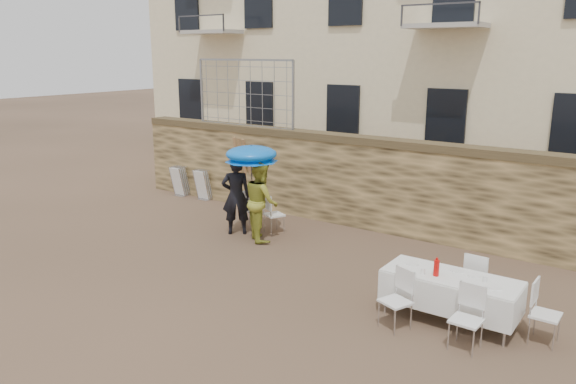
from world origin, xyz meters
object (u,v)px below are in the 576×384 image
Objects in this scene: umbrella at (251,157)px; chair_stack_left at (183,180)px; couple_chair_right at (274,213)px; table_chair_back at (478,279)px; soda_bottle at (436,268)px; table_chair_front_right at (466,319)px; table_chair_front_left at (396,300)px; chair_stack_right at (205,184)px; couple_chair_left at (251,209)px; man_suit at (236,196)px; woman_dress at (261,201)px; table_chair_side at (546,313)px; banquet_table at (451,278)px.

umbrella is 2.17× the size of chair_stack_left.
table_chair_back is at bearing -168.07° from couple_chair_right.
table_chair_back reaches higher than chair_stack_left.
table_chair_front_right is (0.70, -0.60, -0.43)m from soda_bottle.
table_chair_front_left is at bearing -26.42° from umbrella.
soda_bottle is 0.28× the size of chair_stack_left.
table_chair_back is at bearing -16.63° from chair_stack_right.
table_chair_front_left is at bearing 149.59° from couple_chair_left.
couple_chair_right is at bearing 169.58° from table_chair_front_left.
table_chair_front_left is 8.93m from chair_stack_right.
table_chair_front_right is (5.48, -2.78, 0.00)m from couple_chair_right.
couple_chair_right is at bearing 178.89° from man_suit.
table_chair_front_left is (-0.40, -0.60, -0.43)m from soda_bottle.
table_chair_front_right reaches higher than chair_stack_right.
woman_dress is 1.03m from couple_chair_left.
couple_chair_right and table_chair_side have the same top height.
chair_stack_right is (0.90, 0.00, 0.00)m from chair_stack_left.
banquet_table is at bearing -19.87° from chair_stack_left.
banquet_table is at bearing 94.83° from table_chair_side.
couple_chair_left is 1.00× the size of couple_chair_right.
table_chair_back is (5.48, -0.78, -1.40)m from umbrella.
chair_stack_right is at bearing 174.25° from table_chair_front_left.
umbrella is 5.42m from table_chair_front_left.
table_chair_front_left is (5.08, -2.78, 0.00)m from couple_chair_left.
woman_dress is 7.05× the size of soda_bottle.
soda_bottle reaches higher than couple_chair_left.
table_chair_side is (6.68, -1.48, -1.40)m from umbrella.
banquet_table is (5.68, -2.03, 0.25)m from couple_chair_left.
soda_bottle is at bearing -143.13° from banquet_table.
chair_stack_left is 1.00× the size of chair_stack_right.
umbrella is at bearing 78.28° from table_chair_side.
banquet_table is at bearing 36.87° from soda_bottle.
man_suit is at bearing -34.25° from chair_stack_right.
couple_chair_right is 1.00× the size of table_chair_front_right.
couple_chair_left is at bearing 75.52° from table_chair_side.
man_suit is 5.57m from table_chair_front_left.
table_chair_front_right is 1.04× the size of chair_stack_right.
banquet_table is 0.99m from table_chair_front_left.
umbrella is at bearing 161.23° from soda_bottle.
couple_chair_right is at bearing 155.69° from table_chair_front_right.
chair_stack_right reaches higher than banquet_table.
table_chair_front_right is (6.18, -2.23, -0.45)m from man_suit.
table_chair_front_right is at bearing 154.05° from couple_chair_left.
chair_stack_left is (-4.42, 1.37, -0.02)m from couple_chair_right.
table_chair_side is (7.08, -1.93, 0.00)m from couple_chair_left.
couple_chair_left is 3.97m from chair_stack_left.
umbrella is 0.95× the size of banquet_table.
table_chair_front_right reaches higher than banquet_table.
banquet_table is 2.19× the size of table_chair_front_left.
soda_bottle is at bearing 124.20° from man_suit.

